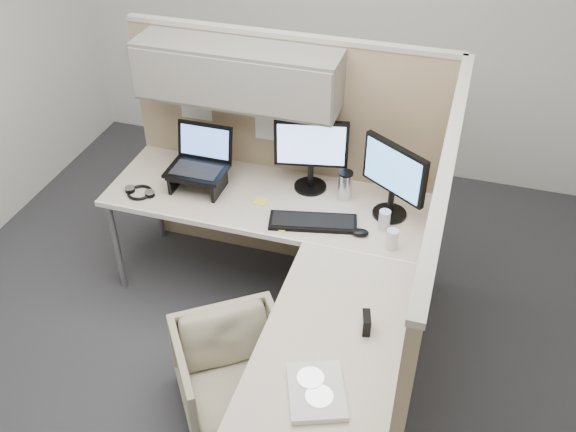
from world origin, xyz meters
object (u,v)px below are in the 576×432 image
(monitor_left, at_px, (311,150))
(keyboard, at_px, (313,222))
(office_chair, at_px, (234,370))
(desk, at_px, (286,253))

(monitor_left, xyz_separation_m, keyboard, (0.11, -0.35, -0.26))
(monitor_left, bearing_deg, office_chair, -105.93)
(desk, relative_size, office_chair, 3.37)
(desk, relative_size, monitor_left, 4.29)
(office_chair, bearing_deg, keyboard, 40.23)
(monitor_left, bearing_deg, keyboard, -83.45)
(office_chair, xyz_separation_m, keyboard, (0.20, 0.80, 0.45))
(monitor_left, distance_m, keyboard, 0.45)
(desk, height_order, office_chair, desk)
(office_chair, distance_m, keyboard, 0.93)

